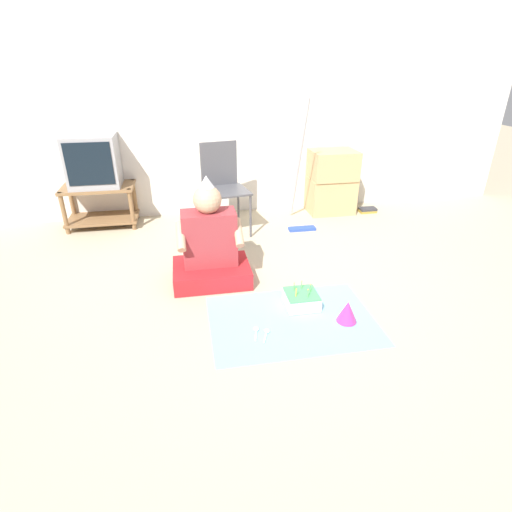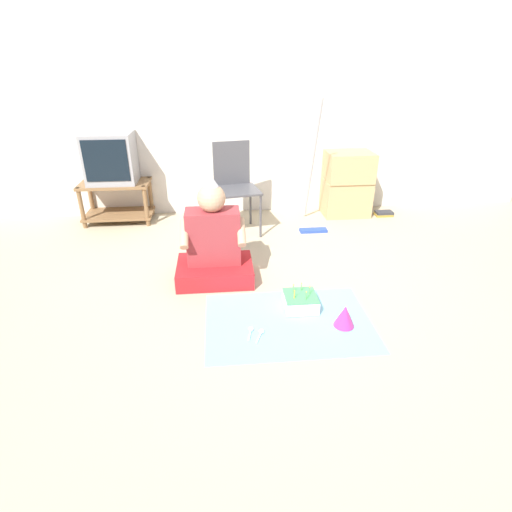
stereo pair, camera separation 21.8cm
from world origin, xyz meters
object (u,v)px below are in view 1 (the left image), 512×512
object	(u,v)px
cardboard_box_stack	(332,182)
book_pile	(367,210)
dust_mop	(300,190)
folding_chair	(223,182)
birthday_cake	(301,299)
party_hat_blue	(347,311)
person_seated	(210,248)
tv	(93,161)

from	to	relation	value
cardboard_box_stack	book_pile	size ratio (longest dim) A/B	3.60
dust_mop	cardboard_box_stack	bearing A→B (deg)	37.23
folding_chair	birthday_cake	distance (m)	1.64
cardboard_box_stack	dust_mop	xyz separation A→B (m)	(-0.47, -0.36, 0.04)
party_hat_blue	dust_mop	bearing A→B (deg)	84.70
folding_chair	cardboard_box_stack	distance (m)	1.32
folding_chair	book_pile	bearing A→B (deg)	7.82
person_seated	book_pile	bearing A→B (deg)	33.17
book_pile	person_seated	world-z (taller)	person_seated
tv	dust_mop	size ratio (longest dim) A/B	0.39
folding_chair	person_seated	size ratio (longest dim) A/B	1.04
folding_chair	party_hat_blue	world-z (taller)	folding_chair
tv	book_pile	xyz separation A→B (m)	(2.96, -0.13, -0.66)
party_hat_blue	book_pile	bearing A→B (deg)	62.00
dust_mop	person_seated	distance (m)	1.42
dust_mop	folding_chair	bearing A→B (deg)	178.17
cardboard_box_stack	dust_mop	size ratio (longest dim) A/B	0.54
dust_mop	party_hat_blue	bearing A→B (deg)	-95.30
dust_mop	party_hat_blue	size ratio (longest dim) A/B	8.54
dust_mop	book_pile	size ratio (longest dim) A/B	6.65
party_hat_blue	tv	bearing A→B (deg)	131.53
tv	book_pile	world-z (taller)	tv
dust_mop	person_seated	bearing A→B (deg)	-135.54
tv	folding_chair	xyz separation A→B (m)	(1.25, -0.36, -0.18)
book_pile	person_seated	size ratio (longest dim) A/B	0.23
book_pile	person_seated	distance (m)	2.31
cardboard_box_stack	book_pile	world-z (taller)	cardboard_box_stack
book_pile	party_hat_blue	distance (m)	2.27
folding_chair	book_pile	xyz separation A→B (m)	(1.70, 0.23, -0.49)
person_seated	party_hat_blue	size ratio (longest dim) A/B	5.56
folding_chair	birthday_cake	world-z (taller)	folding_chair
birthday_cake	party_hat_blue	distance (m)	0.35
cardboard_box_stack	person_seated	bearing A→B (deg)	-137.67
book_pile	birthday_cake	xyz separation A→B (m)	(-1.32, -1.77, 0.03)
cardboard_box_stack	birthday_cake	distance (m)	2.09
dust_mop	birthday_cake	distance (m)	1.60
cardboard_box_stack	birthday_cake	xyz separation A→B (m)	(-0.89, -1.87, -0.30)
tv	book_pile	bearing A→B (deg)	-2.43
tv	party_hat_blue	size ratio (longest dim) A/B	3.32
folding_chair	person_seated	distance (m)	1.07
birthday_cake	party_hat_blue	xyz separation A→B (m)	(0.25, -0.24, 0.03)
folding_chair	birthday_cake	bearing A→B (deg)	-75.89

